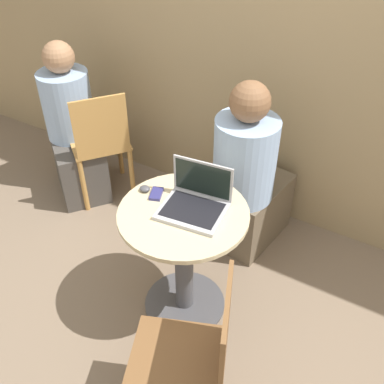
{
  "coord_description": "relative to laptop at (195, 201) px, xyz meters",
  "views": [
    {
      "loc": [
        0.88,
        -1.42,
        2.18
      ],
      "look_at": [
        0.02,
        0.05,
        0.82
      ],
      "focal_mm": 42.0,
      "sensor_mm": 36.0,
      "label": 1
    }
  ],
  "objects": [
    {
      "name": "laptop",
      "position": [
        0.0,
        0.0,
        0.0
      ],
      "size": [
        0.34,
        0.3,
        0.22
      ],
      "color": "#B7B7BC",
      "rests_on": "round_table"
    },
    {
      "name": "person_background",
      "position": [
        -1.34,
        0.53,
        -0.3
      ],
      "size": [
        0.6,
        0.57,
        1.14
      ],
      "color": "#4C4742",
      "rests_on": "ground_plane"
    },
    {
      "name": "chair_empty",
      "position": [
        0.34,
        -0.6,
        -0.29
      ],
      "size": [
        0.52,
        0.52,
        0.91
      ],
      "color": "brown",
      "rests_on": "ground_plane"
    },
    {
      "name": "round_table",
      "position": [
        -0.04,
        -0.06,
        -0.31
      ],
      "size": [
        0.66,
        0.66,
        0.72
      ],
      "color": "#4C4C51",
      "rests_on": "ground_plane"
    },
    {
      "name": "ground_plane",
      "position": [
        -0.04,
        -0.06,
        -0.77
      ],
      "size": [
        12.0,
        12.0,
        0.0
      ],
      "primitive_type": "plane",
      "color": "#7F6B56"
    },
    {
      "name": "back_wall",
      "position": [
        -0.04,
        1.03,
        0.53
      ],
      "size": [
        7.0,
        0.05,
        2.6
      ],
      "color": "tan",
      "rests_on": "ground_plane"
    },
    {
      "name": "chair_background",
      "position": [
        -1.09,
        0.53,
        -0.31
      ],
      "size": [
        0.56,
        0.56,
        0.88
      ],
      "color": "tan",
      "rests_on": "ground_plane"
    },
    {
      "name": "person_seated",
      "position": [
        0.02,
        0.62,
        -0.28
      ],
      "size": [
        0.42,
        0.6,
        1.18
      ],
      "color": "brown",
      "rests_on": "ground_plane"
    },
    {
      "name": "computer_mouse",
      "position": [
        -0.3,
        -0.01,
        -0.03
      ],
      "size": [
        0.06,
        0.05,
        0.03
      ],
      "color": "#4C4C51",
      "rests_on": "round_table"
    },
    {
      "name": "cell_phone",
      "position": [
        -0.23,
        -0.01,
        -0.04
      ],
      "size": [
        0.09,
        0.12,
        0.02
      ],
      "color": "navy",
      "rests_on": "round_table"
    }
  ]
}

